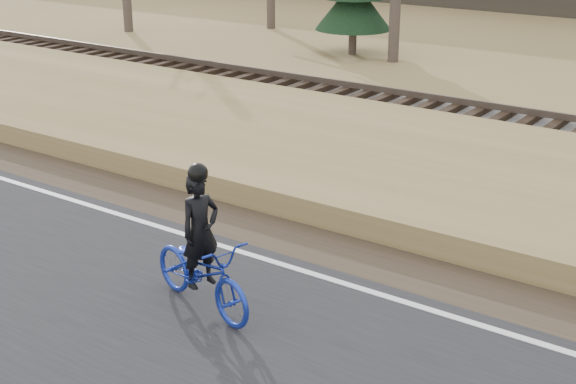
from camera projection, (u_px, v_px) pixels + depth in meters
The scene contains 7 objects.
ground at pixel (112, 222), 13.59m from camera, with size 120.00×120.00×0.00m, color #9A7B4E.
edge_line at pixel (120, 215), 13.72m from camera, with size 120.00×0.12×0.01m, color silver.
shoulder at pixel (161, 200), 14.50m from camera, with size 120.00×1.60×0.04m, color #473A2B.
embankment at pixel (260, 149), 16.73m from camera, with size 120.00×5.00×0.44m, color #9A7B4E.
ballast at pixel (353, 110), 19.64m from camera, with size 120.00×3.00×0.45m, color slate.
railroad at pixel (353, 98), 19.54m from camera, with size 120.00×2.40×0.29m.
cyclist at pixel (202, 264), 10.44m from camera, with size 2.10×1.16×2.03m.
Camera 1 is at (9.64, -8.56, 5.25)m, focal length 50.00 mm.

